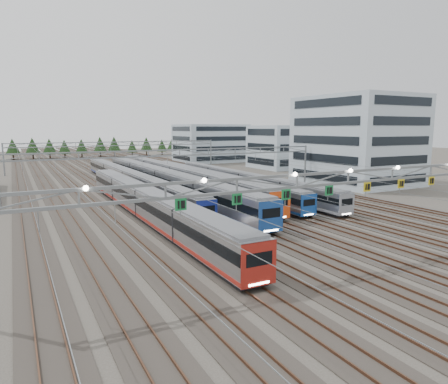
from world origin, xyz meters
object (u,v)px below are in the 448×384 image
train_d (177,176)px  train_f (244,181)px  gantry_far (119,147)px  train_b (129,179)px  depot_bldg_north (210,143)px  train_c (163,180)px  train_e (211,180)px  train_a (146,203)px  gantry_near (349,180)px  gantry_mid (180,158)px  depot_bldg_south (356,140)px  depot_bldg_mid (281,147)px

train_d → train_f: size_ratio=1.34×
train_f → gantry_far: gantry_far is taller
train_b → depot_bldg_north: size_ratio=3.11×
train_b → depot_bldg_north: (42.05, 51.57, 4.41)m
train_c → train_e: size_ratio=1.22×
train_a → depot_bldg_north: (46.55, 77.23, 4.24)m
train_b → train_f: (18.00, -12.16, -0.07)m
train_a → train_e: bearing=45.1°
gantry_near → gantry_mid: bearing=89.9°
train_c → gantry_mid: 5.35m
train_e → depot_bldg_south: depot_bldg_south is taller
train_b → gantry_mid: bearing=-52.4°
gantry_mid → depot_bldg_south: size_ratio=2.56×
train_d → train_f: (9.00, -10.69, -0.37)m
gantry_mid → train_e: bearing=9.7°
gantry_far → train_d: bearing=-86.6°
gantry_far → depot_bldg_north: bearing=23.5°
train_f → train_b: bearing=146.0°
depot_bldg_south → gantry_far: bearing=127.5°
train_b → gantry_near: (6.70, -48.89, 5.11)m
gantry_near → train_b: bearing=97.8°
train_c → depot_bldg_mid: depot_bldg_mid is taller
train_b → gantry_near: gantry_near is taller
train_b → gantry_mid: (6.75, -8.77, 4.41)m
train_c → gantry_mid: size_ratio=1.21×
gantry_near → gantry_far: (0.05, 85.12, -0.70)m
gantry_far → train_e: bearing=-81.2°
train_c → train_f: 14.75m
train_b → depot_bldg_mid: bearing=22.8°
depot_bldg_mid → train_a: bearing=-139.4°
depot_bldg_south → gantry_mid: bearing=173.5°
train_e → train_c: bearing=171.2°
train_a → gantry_far: bearing=79.7°
train_c → depot_bldg_north: bearing=57.0°
train_f → gantry_near: bearing=-107.1°
train_d → depot_bldg_south: bearing=-18.1°
depot_bldg_south → train_c: bearing=170.3°
train_e → depot_bldg_mid: size_ratio=3.52×
train_a → depot_bldg_mid: size_ratio=3.30×
gantry_mid → depot_bldg_north: (35.30, 60.34, -0.01)m
train_d → gantry_mid: size_ratio=1.22×
train_e → train_f: bearing=-45.3°
gantry_mid → depot_bldg_mid: bearing=34.6°
train_f → train_c: bearing=156.3°
depot_bldg_south → train_d: bearing=161.9°
gantry_near → train_c: bearing=93.0°
train_c → gantry_far: 42.72m
train_b → train_e: train_b is taller
train_a → gantry_mid: gantry_mid is taller
gantry_mid → gantry_far: bearing=90.0°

